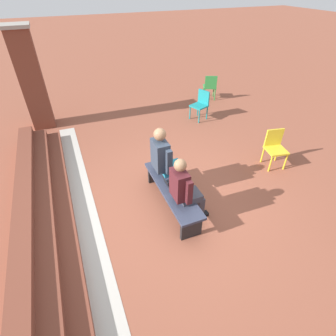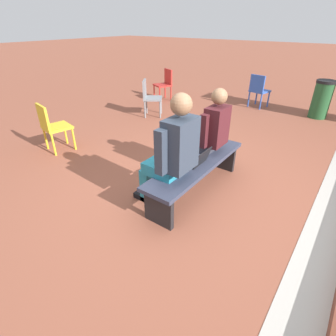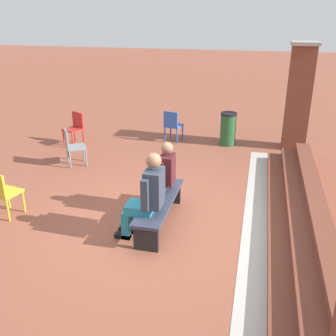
{
  "view_description": "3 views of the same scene",
  "coord_description": "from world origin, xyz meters",
  "px_view_note": "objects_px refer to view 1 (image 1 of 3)",
  "views": [
    {
      "loc": [
        -3.37,
        1.49,
        3.56
      ],
      "look_at": [
        0.36,
        -0.07,
        0.56
      ],
      "focal_mm": 28.0,
      "sensor_mm": 36.0,
      "label": 1
    },
    {
      "loc": [
        2.52,
        1.49,
        2.03
      ],
      "look_at": [
        0.52,
        0.01,
        0.62
      ],
      "focal_mm": 28.0,
      "sensor_mm": 36.0,
      "label": 2
    },
    {
      "loc": [
        5.48,
        1.49,
        3.34
      ],
      "look_at": [
        -0.34,
        0.11,
        0.91
      ],
      "focal_mm": 42.0,
      "sensor_mm": 36.0,
      "label": 3
    }
  ],
  "objects_px": {
    "bench": "(172,191)",
    "person_student": "(185,189)",
    "plastic_chair_by_pillar": "(275,146)",
    "laptop": "(171,184)",
    "person_adult": "(166,159)",
    "plastic_chair_near_bench_left": "(201,103)",
    "plastic_chair_far_right": "(210,86)"
  },
  "relations": [
    {
      "from": "laptop",
      "to": "plastic_chair_by_pillar",
      "type": "height_order",
      "value": "plastic_chair_by_pillar"
    },
    {
      "from": "plastic_chair_by_pillar",
      "to": "laptop",
      "type": "bearing_deg",
      "value": 96.94
    },
    {
      "from": "person_adult",
      "to": "plastic_chair_far_right",
      "type": "xyz_separation_m",
      "value": [
        3.87,
        -3.22,
        -0.27
      ]
    },
    {
      "from": "bench",
      "to": "plastic_chair_near_bench_left",
      "type": "relative_size",
      "value": 2.14
    },
    {
      "from": "laptop",
      "to": "plastic_chair_near_bench_left",
      "type": "distance_m",
      "value": 3.83
    },
    {
      "from": "person_adult",
      "to": "plastic_chair_far_right",
      "type": "distance_m",
      "value": 5.04
    },
    {
      "from": "laptop",
      "to": "plastic_chair_far_right",
      "type": "bearing_deg",
      "value": -37.63
    },
    {
      "from": "laptop",
      "to": "plastic_chair_by_pillar",
      "type": "distance_m",
      "value": 2.68
    },
    {
      "from": "plastic_chair_by_pillar",
      "to": "plastic_chair_far_right",
      "type": "height_order",
      "value": "same"
    },
    {
      "from": "plastic_chair_by_pillar",
      "to": "person_adult",
      "type": "bearing_deg",
      "value": 87.86
    },
    {
      "from": "person_student",
      "to": "laptop",
      "type": "xyz_separation_m",
      "value": [
        0.43,
        0.08,
        -0.2
      ]
    },
    {
      "from": "bench",
      "to": "person_adult",
      "type": "xyz_separation_m",
      "value": [
        0.46,
        -0.07,
        0.39
      ]
    },
    {
      "from": "plastic_chair_by_pillar",
      "to": "person_student",
      "type": "bearing_deg",
      "value": 106.2
    },
    {
      "from": "plastic_chair_near_bench_left",
      "to": "person_student",
      "type": "bearing_deg",
      "value": 147.72
    },
    {
      "from": "person_student",
      "to": "plastic_chair_far_right",
      "type": "distance_m",
      "value": 5.72
    },
    {
      "from": "person_student",
      "to": "laptop",
      "type": "bearing_deg",
      "value": 10.31
    },
    {
      "from": "person_student",
      "to": "person_adult",
      "type": "relative_size",
      "value": 0.92
    },
    {
      "from": "laptop",
      "to": "bench",
      "type": "bearing_deg",
      "value": -163.22
    },
    {
      "from": "person_student",
      "to": "plastic_chair_near_bench_left",
      "type": "distance_m",
      "value": 4.15
    },
    {
      "from": "bench",
      "to": "laptop",
      "type": "xyz_separation_m",
      "value": [
        0.04,
        0.01,
        0.15
      ]
    },
    {
      "from": "bench",
      "to": "plastic_chair_far_right",
      "type": "relative_size",
      "value": 2.14
    },
    {
      "from": "bench",
      "to": "plastic_chair_near_bench_left",
      "type": "height_order",
      "value": "plastic_chair_near_bench_left"
    },
    {
      "from": "plastic_chair_near_bench_left",
      "to": "plastic_chair_far_right",
      "type": "distance_m",
      "value": 1.58
    },
    {
      "from": "person_adult",
      "to": "laptop",
      "type": "height_order",
      "value": "person_adult"
    },
    {
      "from": "plastic_chair_far_right",
      "to": "bench",
      "type": "bearing_deg",
      "value": 142.73
    },
    {
      "from": "person_student",
      "to": "laptop",
      "type": "height_order",
      "value": "person_student"
    },
    {
      "from": "bench",
      "to": "person_student",
      "type": "relative_size",
      "value": 1.37
    },
    {
      "from": "plastic_chair_near_bench_left",
      "to": "plastic_chair_by_pillar",
      "type": "xyz_separation_m",
      "value": [
        -2.75,
        -0.38,
        0.0
      ]
    },
    {
      "from": "bench",
      "to": "laptop",
      "type": "height_order",
      "value": "laptop"
    },
    {
      "from": "bench",
      "to": "plastic_chair_far_right",
      "type": "distance_m",
      "value": 5.44
    },
    {
      "from": "bench",
      "to": "plastic_chair_far_right",
      "type": "height_order",
      "value": "plastic_chair_far_right"
    },
    {
      "from": "person_student",
      "to": "plastic_chair_by_pillar",
      "type": "xyz_separation_m",
      "value": [
        0.75,
        -2.59,
        -0.22
      ]
    }
  ]
}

